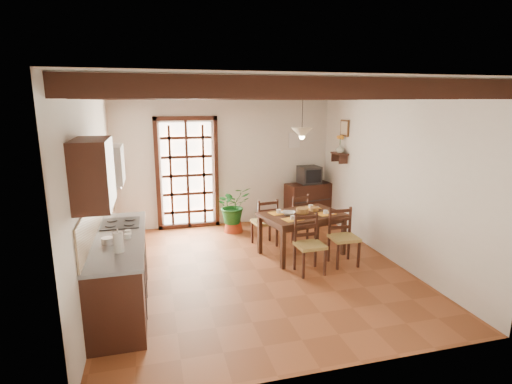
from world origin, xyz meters
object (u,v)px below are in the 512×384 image
object	(u,v)px
sideboard	(308,202)
crt_tv	(309,175)
pendant_lamp	(302,132)
chair_near_left	(309,255)
potted_plant	(233,204)
chair_far_left	(265,230)
dining_table	(302,219)
kitchen_counter	(120,270)
chair_near_right	(343,247)
chair_far_right	(295,225)

from	to	relation	value
sideboard	crt_tv	world-z (taller)	crt_tv
sideboard	pendant_lamp	xyz separation A→B (m)	(-0.85, -1.69, 1.66)
chair_near_left	potted_plant	size ratio (longest dim) A/B	0.46
chair_far_left	crt_tv	xyz separation A→B (m)	(1.34, 1.20, 0.75)
dining_table	sideboard	size ratio (longest dim) A/B	1.52
kitchen_counter	chair_near_right	size ratio (longest dim) A/B	2.49
dining_table	crt_tv	distance (m)	2.01
dining_table	sideboard	bearing A→B (deg)	50.68
dining_table	chair_far_right	distance (m)	0.83
chair_far_right	potted_plant	world-z (taller)	potted_plant
chair_near_left	chair_near_right	xyz separation A→B (m)	(0.65, 0.16, 0.00)
chair_near_right	sideboard	distance (m)	2.40
chair_far_left	dining_table	bearing A→B (deg)	123.55
chair_near_right	potted_plant	distance (m)	2.50
chair_near_left	sideboard	distance (m)	2.72
crt_tv	pendant_lamp	xyz separation A→B (m)	(-0.85, -1.68, 1.05)
chair_far_left	kitchen_counter	bearing A→B (deg)	27.73
chair_near_left	chair_far_left	bearing A→B (deg)	101.35
kitchen_counter	pendant_lamp	bearing A→B (deg)	21.65
chair_far_right	kitchen_counter	bearing A→B (deg)	12.20
chair_far_right	sideboard	distance (m)	1.26
dining_table	chair_far_left	xyz separation A→B (m)	(-0.49, 0.58, -0.35)
chair_far_left	chair_far_right	bearing A→B (deg)	-172.65
chair_far_right	potted_plant	distance (m)	1.31
chair_far_left	chair_far_right	xyz separation A→B (m)	(0.65, 0.16, 0.00)
sideboard	potted_plant	distance (m)	1.76
kitchen_counter	chair_far_right	size ratio (longest dim) A/B	2.53
chair_far_left	potted_plant	bearing A→B (deg)	-73.00
crt_tv	chair_far_left	bearing A→B (deg)	-143.64
dining_table	pendant_lamp	bearing A→B (deg)	76.16
kitchen_counter	crt_tv	bearing A→B (deg)	37.16
chair_near_left	chair_near_right	bearing A→B (deg)	11.17
chair_far_left	chair_far_right	distance (m)	0.67
chair_near_right	chair_far_left	world-z (taller)	chair_near_right
chair_near_right	chair_far_right	world-z (taller)	chair_near_right
chair_near_left	potted_plant	world-z (taller)	potted_plant
chair_near_right	potted_plant	xyz separation A→B (m)	(-1.37, 2.07, 0.29)
chair_near_left	chair_near_right	size ratio (longest dim) A/B	0.98
dining_table	chair_near_left	size ratio (longest dim) A/B	1.68
kitchen_counter	potted_plant	bearing A→B (deg)	51.78
kitchen_counter	chair_far_left	world-z (taller)	kitchen_counter
chair_near_right	dining_table	bearing A→B (deg)	130.56
chair_near_right	crt_tv	world-z (taller)	crt_tv
chair_near_right	crt_tv	bearing A→B (deg)	81.69
chair_near_left	potted_plant	xyz separation A→B (m)	(-0.72, 2.23, 0.29)
chair_near_left	crt_tv	xyz separation A→B (m)	(1.01, 2.52, 0.75)
chair_near_left	potted_plant	distance (m)	2.36
chair_far_left	pendant_lamp	bearing A→B (deg)	128.95
potted_plant	kitchen_counter	bearing A→B (deg)	-128.22
chair_far_left	chair_far_right	world-z (taller)	chair_far_right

